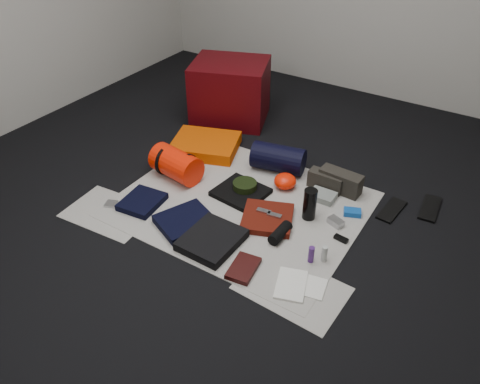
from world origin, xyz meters
The scene contains 37 objects.
floor centered at (0.00, 0.00, -0.01)m, with size 4.50×4.50×0.02m, color black.
newspaper_mat centered at (0.00, 0.00, 0.00)m, with size 1.60×1.30×0.01m, color beige.
newspaper_sheet_front_left centered at (-0.70, -0.55, 0.00)m, with size 0.58×0.40×0.00m, color beige.
newspaper_sheet_front_right centered at (0.65, -0.50, 0.00)m, with size 0.58×0.40×0.00m, color beige.
red_cabinet centered at (-0.77, 1.04, 0.26)m, with size 0.63×0.53×0.53m, color #470509.
sleeping_pad centered at (-0.63, 0.46, 0.05)m, with size 0.51×0.42×0.09m, color #DA4C02.
stuff_sack centered at (-0.58, 0.03, 0.12)m, with size 0.22×0.22×0.37m, color #FD1E04.
sack_strap_left centered at (-0.68, 0.03, 0.11)m, with size 0.22×0.22×0.03m, color black.
sack_strap_right centered at (-0.48, 0.03, 0.11)m, with size 0.22×0.22×0.03m, color black.
navy_duffel centered at (0.01, 0.51, 0.11)m, with size 0.20×0.20×0.39m, color black.
boonie_brim centered at (-0.05, 0.13, 0.01)m, with size 0.27×0.27×0.01m, color black.
boonie_crown centered at (-0.05, 0.13, 0.05)m, with size 0.17×0.17×0.07m, color black.
hiking_boot_left centered at (0.42, 0.48, 0.07)m, with size 0.25×0.10×0.13m, color #2C2922.
hiking_boot_right centered at (0.51, 0.51, 0.08)m, with size 0.30×0.11×0.15m, color #2C2922.
flip_flop_left centered at (0.90, 0.48, 0.01)m, with size 0.11×0.28×0.02m, color black.
flip_flop_right centered at (1.12, 0.64, 0.01)m, with size 0.11×0.30×0.02m, color black.
trousers_navy_a centered at (-0.57, -0.37, 0.03)m, with size 0.25×0.28×0.04m, color black.
trousers_navy_b centered at (-0.19, -0.38, 0.03)m, with size 0.29×0.34×0.05m, color black.
trousers_charcoal centered at (0.06, -0.44, 0.03)m, with size 0.32×0.36×0.06m, color black.
black_tshirt centered at (-0.06, 0.09, 0.02)m, with size 0.34×0.31×0.03m, color black.
red_shirt centered at (0.24, -0.06, 0.03)m, with size 0.32×0.32×0.04m, color #531209.
orange_stuff_sack centered at (0.16, 0.34, 0.06)m, with size 0.16×0.16×0.11m, color #FD1E04.
first_aid_pouch centered at (0.45, 0.36, 0.03)m, with size 0.18×0.13×0.04m, color gray.
water_bottle centered at (0.46, 0.11, 0.12)m, with size 0.09×0.09×0.22m, color black.
speaker centered at (0.39, -0.16, 0.04)m, with size 0.07×0.07×0.19m, color black.
compact_camera centered at (0.64, 0.14, 0.03)m, with size 0.10×0.06×0.04m, color #A5A5AA.
cyan_case centered at (0.69, 0.30, 0.02)m, with size 0.11×0.07×0.04m, color #104CA4.
toiletry_purple centered at (0.65, -0.25, 0.06)m, with size 0.04×0.04×0.11m, color #441F66.
toiletry_clear centered at (0.71, -0.20, 0.06)m, with size 0.04×0.04×0.11m, color #AFB3AE.
paperback_book centered at (0.35, -0.53, 0.02)m, with size 0.14×0.22×0.03m, color black.
map_booklet centered at (0.64, -0.49, 0.01)m, with size 0.16×0.24×0.01m, color white.
map_printout centered at (0.75, -0.43, 0.01)m, with size 0.13×0.16×0.01m, color white.
sunglasses centered at (0.73, 0.02, 0.02)m, with size 0.09×0.04×0.02m, color black.
key_cluster centered at (-0.75, -0.49, 0.01)m, with size 0.08×0.08×0.01m, color #A5A5AA.
tape_roll centered at (-0.04, 0.12, 0.06)m, with size 0.05×0.05×0.04m, color white.
energy_bar_a centered at (0.20, -0.04, 0.06)m, with size 0.10×0.04×0.01m, color #A5A5AA.
energy_bar_b centered at (0.28, -0.04, 0.06)m, with size 0.10×0.04×0.01m, color #A5A5AA.
Camera 1 is at (1.36, -2.17, 1.97)m, focal length 35.00 mm.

